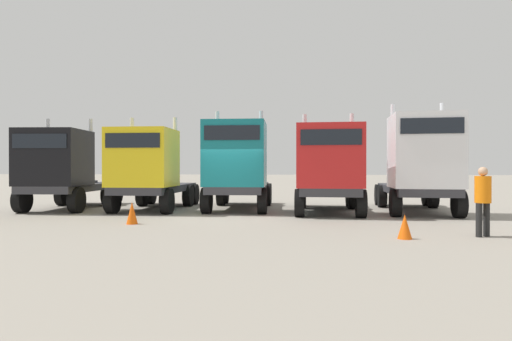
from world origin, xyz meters
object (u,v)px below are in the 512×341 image
at_px(semi_truck_red, 329,168).
at_px(traffic_cone_mid, 405,227).
at_px(semi_truck_teal, 237,166).
at_px(traffic_cone_near, 132,213).
at_px(semi_truck_yellow, 149,169).
at_px(semi_truck_black, 62,169).
at_px(semi_truck_white, 421,164).
at_px(visitor_in_hivis, 483,196).

bearing_deg(semi_truck_red, traffic_cone_mid, 16.62).
xyz_separation_m(semi_truck_teal, semi_truck_red, (3.73, -0.72, -0.09)).
bearing_deg(traffic_cone_near, semi_truck_yellow, 104.58).
bearing_deg(semi_truck_yellow, semi_truck_red, 86.17).
distance_m(semi_truck_teal, semi_truck_red, 3.80).
distance_m(semi_truck_yellow, traffic_cone_mid, 10.84).
bearing_deg(semi_truck_red, semi_truck_black, -90.17).
height_order(semi_truck_red, semi_truck_white, semi_truck_white).
height_order(semi_truck_black, semi_truck_red, semi_truck_red).
bearing_deg(semi_truck_black, traffic_cone_mid, 60.40).
relative_size(semi_truck_black, semi_truck_teal, 0.96).
xyz_separation_m(semi_truck_black, visitor_in_hivis, (14.91, -4.98, -0.69)).
relative_size(semi_truck_teal, semi_truck_white, 0.99).
xyz_separation_m(semi_truck_teal, traffic_cone_near, (-2.62, -4.51, -1.52)).
relative_size(semi_truck_black, semi_truck_red, 1.04).
bearing_deg(semi_truck_black, visitor_in_hivis, 65.53).
relative_size(semi_truck_teal, traffic_cone_near, 8.68).
relative_size(semi_truck_yellow, traffic_cone_near, 8.13).
height_order(semi_truck_teal, visitor_in_hivis, semi_truck_teal).
bearing_deg(semi_truck_teal, traffic_cone_mid, 37.24).
height_order(semi_truck_black, traffic_cone_mid, semi_truck_black).
height_order(semi_truck_teal, traffic_cone_near, semi_truck_teal).
height_order(semi_truck_black, visitor_in_hivis, semi_truck_black).
relative_size(visitor_in_hivis, traffic_cone_near, 2.56).
height_order(semi_truck_black, traffic_cone_near, semi_truck_black).
relative_size(semi_truck_yellow, visitor_in_hivis, 3.18).
bearing_deg(traffic_cone_mid, traffic_cone_near, 167.33).
bearing_deg(semi_truck_white, visitor_in_hivis, 4.45).
bearing_deg(traffic_cone_mid, semi_truck_yellow, 147.53).
bearing_deg(semi_truck_white, semi_truck_black, -86.40).
relative_size(semi_truck_black, semi_truck_yellow, 1.02).
bearing_deg(semi_truck_yellow, semi_truck_teal, 96.05).
distance_m(semi_truck_teal, traffic_cone_near, 5.44).
bearing_deg(visitor_in_hivis, semi_truck_black, 39.91).
height_order(semi_truck_teal, semi_truck_red, semi_truck_teal).
height_order(visitor_in_hivis, traffic_cone_mid, visitor_in_hivis).
bearing_deg(semi_truck_teal, traffic_cone_near, -33.50).
distance_m(semi_truck_yellow, visitor_in_hivis, 12.31).
bearing_deg(semi_truck_white, traffic_cone_near, -64.88).
bearing_deg(traffic_cone_near, semi_truck_teal, 59.86).
height_order(semi_truck_black, semi_truck_yellow, semi_truck_yellow).
bearing_deg(traffic_cone_mid, semi_truck_black, 156.39).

